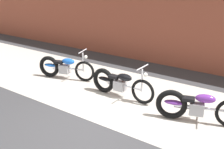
% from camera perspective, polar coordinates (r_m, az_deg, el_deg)
% --- Properties ---
extents(ground_plane, '(80.00, 80.00, 0.00)m').
position_cam_1_polar(ground_plane, '(6.06, -2.66, -10.94)').
color(ground_plane, '#38383A').
extents(sidewalk_slab, '(36.00, 3.50, 0.01)m').
position_cam_1_polar(sidewalk_slab, '(7.35, 5.76, -5.14)').
color(sidewalk_slab, '#B2ADA3').
rests_on(sidewalk_slab, ground).
extents(brick_building_wall, '(36.00, 0.50, 4.70)m').
position_cam_1_polar(brick_building_wall, '(9.85, 16.65, 14.77)').
color(brick_building_wall, brown).
rests_on(brick_building_wall, ground).
extents(motorcycle_blue, '(1.95, 0.81, 1.03)m').
position_cam_1_polar(motorcycle_blue, '(8.77, -10.85, 1.60)').
color(motorcycle_blue, black).
rests_on(motorcycle_blue, ground).
extents(motorcycle_black, '(2.01, 0.58, 1.03)m').
position_cam_1_polar(motorcycle_black, '(7.29, 1.22, -1.87)').
color(motorcycle_black, black).
rests_on(motorcycle_black, ground).
extents(motorcycle_purple, '(1.95, 0.83, 1.03)m').
position_cam_1_polar(motorcycle_purple, '(6.28, 17.37, -6.61)').
color(motorcycle_purple, black).
rests_on(motorcycle_purple, ground).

